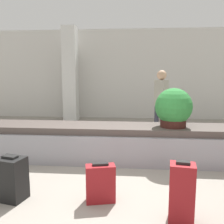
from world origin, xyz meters
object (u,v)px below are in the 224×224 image
at_px(suitcase_0, 100,183).
at_px(potted_plant_0, 174,108).
at_px(traveler_0, 161,98).
at_px(pillar, 70,74).
at_px(suitcase_2, 182,193).
at_px(suitcase_3, 11,179).

relative_size(suitcase_0, potted_plant_0, 0.73).
relative_size(suitcase_0, traveler_0, 0.30).
height_order(suitcase_0, traveler_0, traveler_0).
relative_size(pillar, suitcase_0, 6.24).
xyz_separation_m(pillar, suitcase_0, (1.78, -5.52, -1.36)).
bearing_deg(suitcase_2, suitcase_0, 167.74).
bearing_deg(suitcase_0, pillar, 94.66).
relative_size(suitcase_3, potted_plant_0, 0.83).
bearing_deg(suitcase_3, potted_plant_0, 49.25).
relative_size(suitcase_2, traveler_0, 0.41).
relative_size(suitcase_0, suitcase_2, 0.74).
distance_m(pillar, potted_plant_0, 4.94).
xyz_separation_m(pillar, traveler_0, (2.87, -2.18, -0.57)).
height_order(suitcase_2, suitcase_3, suitcase_2).
xyz_separation_m(suitcase_0, traveler_0, (1.08, 3.34, 0.78)).
bearing_deg(pillar, suitcase_2, -65.06).
bearing_deg(potted_plant_0, suitcase_2, -95.29).
height_order(pillar, suitcase_2, pillar).
height_order(suitcase_0, suitcase_2, suitcase_2).
bearing_deg(suitcase_0, traveler_0, 58.79).
bearing_deg(potted_plant_0, pillar, 126.42).
height_order(suitcase_0, potted_plant_0, potted_plant_0).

